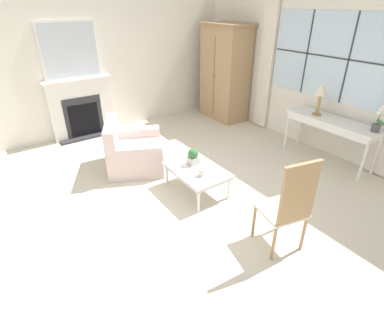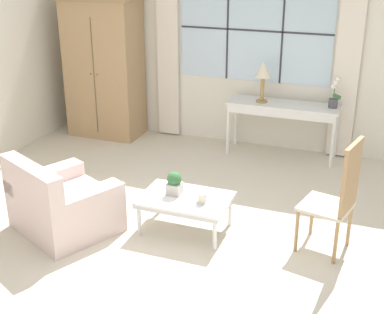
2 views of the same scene
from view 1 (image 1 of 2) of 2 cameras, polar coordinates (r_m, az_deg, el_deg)
The scene contains 13 objects.
ground_plane at distance 4.23m, azimuth -3.05°, elevation -7.76°, with size 14.00×14.00×0.00m, color beige.
wall_back_windowed at distance 5.74m, azimuth 24.04°, elevation 14.83°, with size 7.20×0.14×2.80m.
wall_left at distance 6.52m, azimuth -13.60°, elevation 17.72°, with size 0.06×7.20×2.80m, color silver.
fireplace at distance 6.28m, azimuth -20.54°, elevation 9.81°, with size 0.34×1.26×2.16m.
armoire at distance 6.91m, azimuth 6.26°, elevation 15.65°, with size 1.12×0.66×2.04m.
console_table at distance 5.42m, azimuth 25.12°, elevation 5.66°, with size 1.49×0.47×0.74m.
table_lamp at distance 5.39m, azimuth 23.39°, elevation 11.38°, with size 0.22×0.22×0.54m.
potted_orchid at distance 5.13m, azimuth 31.90°, elevation 5.74°, with size 0.16×0.12×0.42m.
armchair_upholstered at distance 4.94m, azimuth -11.14°, elevation 0.89°, with size 1.20×1.16×0.80m.
side_chair_wooden at distance 3.24m, azimuth 18.12°, elevation -8.42°, with size 0.53×0.53×1.13m.
coffee_table at distance 4.19m, azimuth 0.90°, elevation -2.69°, with size 0.90×0.61×0.37m.
potted_plant_small at distance 4.22m, azimuth 0.21°, elevation 0.09°, with size 0.15×0.15×0.24m.
pillar_candle at distance 3.97m, azimuth 1.89°, elevation -3.00°, with size 0.12×0.12×0.12m.
Camera 1 is at (2.95, -1.78, 2.45)m, focal length 28.00 mm.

